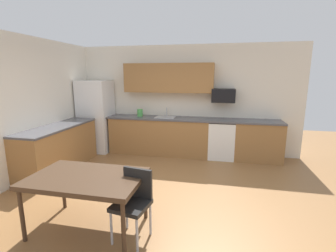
{
  "coord_description": "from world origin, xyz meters",
  "views": [
    {
      "loc": [
        0.98,
        -3.51,
        1.96
      ],
      "look_at": [
        0.0,
        1.0,
        1.0
      ],
      "focal_mm": 26.06,
      "sensor_mm": 36.0,
      "label": 1
    }
  ],
  "objects_px": {
    "refrigerator": "(96,116)",
    "dining_table": "(87,180)",
    "microwave": "(223,95)",
    "chair_near_table": "(134,199)",
    "kettle": "(140,113)",
    "oven_range": "(221,139)"
  },
  "relations": [
    {
      "from": "microwave",
      "to": "kettle",
      "type": "xyz_separation_m",
      "value": [
        -2.06,
        -0.05,
        -0.48
      ]
    },
    {
      "from": "dining_table",
      "to": "kettle",
      "type": "xyz_separation_m",
      "value": [
        -0.4,
        3.3,
        0.35
      ]
    },
    {
      "from": "microwave",
      "to": "kettle",
      "type": "relative_size",
      "value": 2.7
    },
    {
      "from": "microwave",
      "to": "dining_table",
      "type": "bearing_deg",
      "value": -116.33
    },
    {
      "from": "microwave",
      "to": "chair_near_table",
      "type": "bearing_deg",
      "value": -107.04
    },
    {
      "from": "chair_near_table",
      "to": "dining_table",
      "type": "bearing_deg",
      "value": 178.3
    },
    {
      "from": "oven_range",
      "to": "microwave",
      "type": "height_order",
      "value": "microwave"
    },
    {
      "from": "refrigerator",
      "to": "kettle",
      "type": "bearing_deg",
      "value": 6.42
    },
    {
      "from": "chair_near_table",
      "to": "kettle",
      "type": "xyz_separation_m",
      "value": [
        -1.03,
        3.31,
        0.52
      ]
    },
    {
      "from": "refrigerator",
      "to": "oven_range",
      "type": "xyz_separation_m",
      "value": [
        3.21,
        0.08,
        -0.46
      ]
    },
    {
      "from": "chair_near_table",
      "to": "kettle",
      "type": "height_order",
      "value": "kettle"
    },
    {
      "from": "refrigerator",
      "to": "oven_range",
      "type": "bearing_deg",
      "value": 1.43
    },
    {
      "from": "oven_range",
      "to": "microwave",
      "type": "bearing_deg",
      "value": 90.0
    },
    {
      "from": "microwave",
      "to": "chair_near_table",
      "type": "xyz_separation_m",
      "value": [
        -1.03,
        -3.36,
        -0.99
      ]
    },
    {
      "from": "microwave",
      "to": "dining_table",
      "type": "relative_size",
      "value": 0.39
    },
    {
      "from": "chair_near_table",
      "to": "kettle",
      "type": "relative_size",
      "value": 4.25
    },
    {
      "from": "oven_range",
      "to": "kettle",
      "type": "distance_m",
      "value": 2.14
    },
    {
      "from": "chair_near_table",
      "to": "refrigerator",
      "type": "bearing_deg",
      "value": 124.42
    },
    {
      "from": "dining_table",
      "to": "microwave",
      "type": "bearing_deg",
      "value": 63.67
    },
    {
      "from": "refrigerator",
      "to": "kettle",
      "type": "height_order",
      "value": "refrigerator"
    },
    {
      "from": "refrigerator",
      "to": "dining_table",
      "type": "relative_size",
      "value": 1.31
    },
    {
      "from": "microwave",
      "to": "kettle",
      "type": "bearing_deg",
      "value": -178.61
    }
  ]
}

